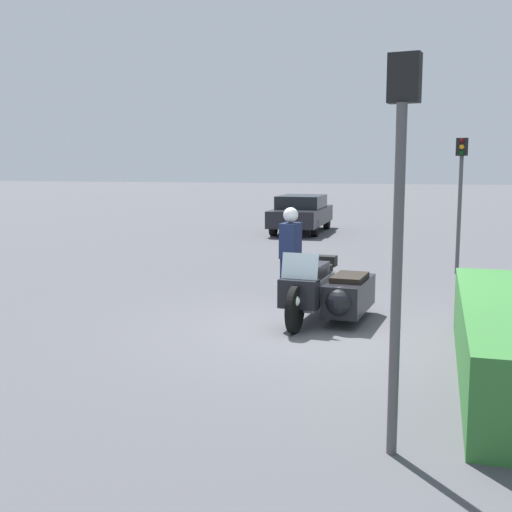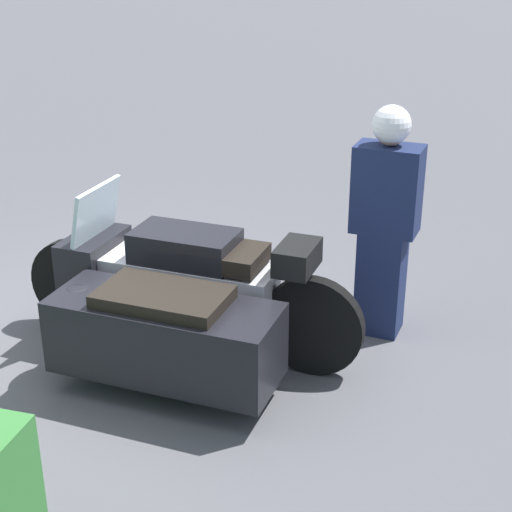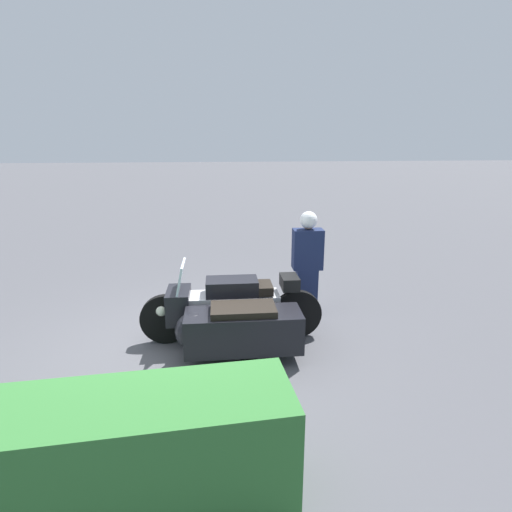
{
  "view_description": "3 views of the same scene",
  "coord_description": "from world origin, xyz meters",
  "px_view_note": "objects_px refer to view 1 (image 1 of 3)",
  "views": [
    {
      "loc": [
        9.41,
        1.64,
        2.5
      ],
      "look_at": [
        -0.14,
        -1.07,
        1.09
      ],
      "focal_mm": 45.0,
      "sensor_mm": 36.0,
      "label": 1
    },
    {
      "loc": [
        -2.57,
        4.44,
        2.91
      ],
      "look_at": [
        -1.2,
        -0.43,
        0.73
      ],
      "focal_mm": 55.0,
      "sensor_mm": 36.0,
      "label": 2
    },
    {
      "loc": [
        -0.12,
        4.99,
        2.69
      ],
      "look_at": [
        -1.15,
        -0.67,
        1.14
      ],
      "focal_mm": 28.0,
      "sensor_mm": 36.0,
      "label": 3
    }
  ],
  "objects_px": {
    "police_motorcycle": "(330,292)",
    "parked_car_background": "(302,213)",
    "officer_rider": "(290,252)",
    "traffic_light_near": "(400,197)",
    "hedge_bush_curbside": "(494,339)",
    "traffic_light_far": "(460,184)"
  },
  "relations": [
    {
      "from": "police_motorcycle",
      "to": "hedge_bush_curbside",
      "type": "height_order",
      "value": "police_motorcycle"
    },
    {
      "from": "hedge_bush_curbside",
      "to": "traffic_light_near",
      "type": "relative_size",
      "value": 1.43
    },
    {
      "from": "hedge_bush_curbside",
      "to": "traffic_light_near",
      "type": "bearing_deg",
      "value": -22.98
    },
    {
      "from": "traffic_light_far",
      "to": "hedge_bush_curbside",
      "type": "bearing_deg",
      "value": 7.08
    },
    {
      "from": "parked_car_background",
      "to": "traffic_light_near",
      "type": "bearing_deg",
      "value": -166.73
    },
    {
      "from": "traffic_light_near",
      "to": "parked_car_background",
      "type": "height_order",
      "value": "traffic_light_near"
    },
    {
      "from": "officer_rider",
      "to": "police_motorcycle",
      "type": "bearing_deg",
      "value": 131.67
    },
    {
      "from": "officer_rider",
      "to": "hedge_bush_curbside",
      "type": "xyz_separation_m",
      "value": [
        3.6,
        3.29,
        -0.46
      ]
    },
    {
      "from": "police_motorcycle",
      "to": "parked_car_background",
      "type": "distance_m",
      "value": 13.94
    },
    {
      "from": "hedge_bush_curbside",
      "to": "traffic_light_far",
      "type": "distance_m",
      "value": 7.73
    },
    {
      "from": "traffic_light_near",
      "to": "parked_car_background",
      "type": "distance_m",
      "value": 18.79
    },
    {
      "from": "traffic_light_near",
      "to": "officer_rider",
      "type": "bearing_deg",
      "value": 30.02
    },
    {
      "from": "traffic_light_far",
      "to": "parked_car_background",
      "type": "bearing_deg",
      "value": -141.31
    },
    {
      "from": "police_motorcycle",
      "to": "traffic_light_near",
      "type": "bearing_deg",
      "value": 20.77
    },
    {
      "from": "traffic_light_near",
      "to": "hedge_bush_curbside",
      "type": "bearing_deg",
      "value": -13.87
    },
    {
      "from": "police_motorcycle",
      "to": "parked_car_background",
      "type": "relative_size",
      "value": 0.57
    },
    {
      "from": "police_motorcycle",
      "to": "traffic_light_far",
      "type": "xyz_separation_m",
      "value": [
        -5.33,
        2.1,
        1.59
      ]
    },
    {
      "from": "police_motorcycle",
      "to": "hedge_bush_curbside",
      "type": "bearing_deg",
      "value": 51.07
    },
    {
      "from": "parked_car_background",
      "to": "police_motorcycle",
      "type": "bearing_deg",
      "value": -167.32
    },
    {
      "from": "officer_rider",
      "to": "hedge_bush_curbside",
      "type": "height_order",
      "value": "officer_rider"
    },
    {
      "from": "parked_car_background",
      "to": "officer_rider",
      "type": "bearing_deg",
      "value": -170.15
    },
    {
      "from": "police_motorcycle",
      "to": "traffic_light_near",
      "type": "xyz_separation_m",
      "value": [
        4.61,
        1.32,
        1.76
      ]
    }
  ]
}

